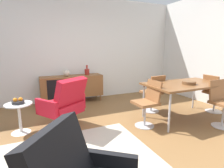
{
  "coord_description": "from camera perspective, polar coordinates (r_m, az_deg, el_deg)",
  "views": [
    {
      "loc": [
        -1.05,
        -2.45,
        1.45
      ],
      "look_at": [
        0.19,
        0.29,
        0.84
      ],
      "focal_mm": 29.23,
      "sensor_mm": 36.0,
      "label": 1
    }
  ],
  "objects": [
    {
      "name": "ground_plane",
      "position": [
        3.04,
        -1.0,
        -17.16
      ],
      "size": [
        8.32,
        8.32,
        0.0
      ],
      "primitive_type": "plane",
      "color": "brown"
    },
    {
      "name": "wall_back",
      "position": [
        5.16,
        -12.79,
        10.53
      ],
      "size": [
        6.8,
        0.12,
        2.8
      ],
      "primitive_type": "cube",
      "color": "silver",
      "rests_on": "ground_plane"
    },
    {
      "name": "sideboard",
      "position": [
        4.95,
        -12.39,
        -0.68
      ],
      "size": [
        1.6,
        0.45,
        0.72
      ],
      "color": "brown",
      "rests_on": "ground_plane"
    },
    {
      "name": "vase_cobalt",
      "position": [
        5.0,
        -7.82,
        3.88
      ],
      "size": [
        0.13,
        0.13,
        0.27
      ],
      "color": "maroon",
      "rests_on": "sideboard"
    },
    {
      "name": "vase_sculptural_dark",
      "position": [
        4.87,
        -14.05,
        3.37
      ],
      "size": [
        0.17,
        0.17,
        0.16
      ],
      "color": "beige",
      "rests_on": "sideboard"
    },
    {
      "name": "dining_table",
      "position": [
        3.96,
        21.86,
        -0.39
      ],
      "size": [
        1.6,
        0.9,
        0.74
      ],
      "color": "brown",
      "rests_on": "ground_plane"
    },
    {
      "name": "wooden_bowl_on_table",
      "position": [
        3.88,
        22.91,
        0.37
      ],
      "size": [
        0.26,
        0.26,
        0.06
      ],
      "primitive_type": "cylinder",
      "color": "brown",
      "rests_on": "dining_table"
    },
    {
      "name": "dining_chair_near_window",
      "position": [
        3.45,
        11.18,
        -5.37
      ],
      "size": [
        0.44,
        0.42,
        0.86
      ],
      "color": "brown",
      "rests_on": "ground_plane"
    },
    {
      "name": "dining_chair_far_end",
      "position": [
        4.68,
        29.23,
        -2.19
      ],
      "size": [
        0.43,
        0.41,
        0.86
      ],
      "color": "brown",
      "rests_on": "ground_plane"
    },
    {
      "name": "dining_chair_back_left",
      "position": [
        4.19,
        12.82,
        -2.45
      ],
      "size": [
        0.42,
        0.44,
        0.86
      ],
      "color": "brown",
      "rests_on": "ground_plane"
    },
    {
      "name": "dining_chair_front_right",
      "position": [
        3.94,
        31.05,
        -4.69
      ],
      "size": [
        0.41,
        0.44,
        0.86
      ],
      "color": "brown",
      "rests_on": "ground_plane"
    },
    {
      "name": "lounge_chair_red",
      "position": [
        3.37,
        -14.7,
        -5.97
      ],
      "size": [
        0.9,
        0.89,
        0.95
      ],
      "color": "red",
      "rests_on": "ground_plane"
    },
    {
      "name": "side_table_round",
      "position": [
        3.53,
        -26.97,
        -8.57
      ],
      "size": [
        0.44,
        0.44,
        0.52
      ],
      "color": "white",
      "rests_on": "ground_plane"
    },
    {
      "name": "fruit_bowl",
      "position": [
        3.46,
        -27.32,
        -4.9
      ],
      "size": [
        0.2,
        0.2,
        0.11
      ],
      "color": "#262628",
      "rests_on": "side_table_round"
    },
    {
      "name": "area_rug",
      "position": [
        2.59,
        -12.38,
        -22.8
      ],
      "size": [
        2.2,
        1.7,
        0.01
      ],
      "primitive_type": "cube",
      "color": "#B7AD99",
      "rests_on": "ground_plane"
    }
  ]
}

